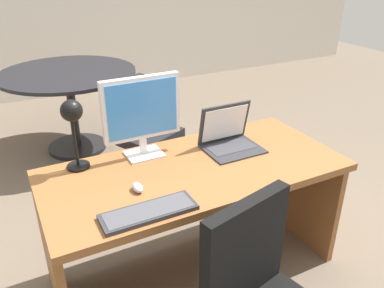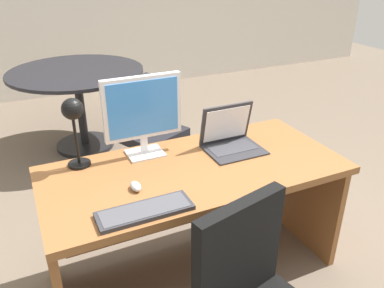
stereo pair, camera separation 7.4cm
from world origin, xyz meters
TOP-DOWN VIEW (x-y plane):
  - ground at (0.00, 1.50)m, footprint 12.00×12.00m
  - desk at (0.00, 0.04)m, footprint 1.61×0.74m
  - monitor at (-0.19, 0.25)m, footprint 0.43×0.16m
  - laptop at (0.29, 0.14)m, footprint 0.32×0.27m
  - keyboard at (-0.37, -0.28)m, footprint 0.43×0.15m
  - mouse at (-0.35, -0.08)m, footprint 0.05×0.08m
  - desk_lamp at (-0.55, 0.26)m, footprint 0.12×0.14m
  - meeting_table at (-0.26, 2.00)m, footprint 1.23×1.23m
  - meeting_chair_near at (0.12, 1.19)m, footprint 0.61×0.62m

SIDE VIEW (x-z plane):
  - ground at x=0.00m, z-range 0.00..0.00m
  - meeting_chair_near at x=0.12m, z-range -0.07..0.77m
  - desk at x=0.00m, z-range 0.16..0.88m
  - meeting_table at x=-0.26m, z-range 0.20..0.98m
  - keyboard at x=-0.37m, z-range 0.72..0.74m
  - mouse at x=-0.35m, z-range 0.72..0.76m
  - laptop at x=0.29m, z-range 0.67..0.92m
  - monitor at x=-0.19m, z-range 0.76..1.21m
  - desk_lamp at x=-0.55m, z-range 0.81..1.20m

